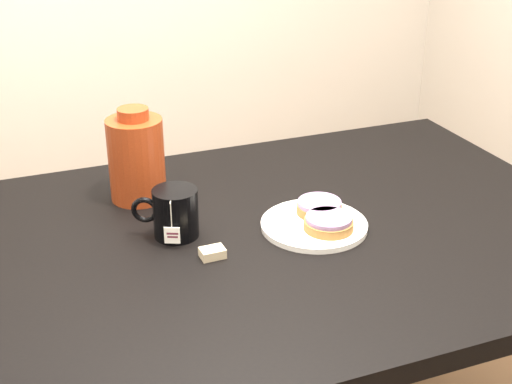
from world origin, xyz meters
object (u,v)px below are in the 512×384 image
teabag_pouch (212,253)px  bagel_package (136,158)px  plate (314,224)px  mug (174,213)px  bagel_back (319,207)px  bagel_front (329,223)px  table (254,270)px

teabag_pouch → bagel_package: 0.32m
plate → teabag_pouch: (-0.22, -0.04, 0.00)m
plate → mug: 0.28m
bagel_back → teabag_pouch: size_ratio=2.24×
plate → bagel_front: size_ratio=1.61×
bagel_front → teabag_pouch: 0.24m
mug → teabag_pouch: (0.04, -0.11, -0.04)m
bagel_front → mug: mug is taller
bagel_front → table: bearing=158.2°
mug → teabag_pouch: 0.12m
bagel_back → mug: bearing=172.8°
table → bagel_front: bearing=-21.8°
plate → bagel_package: (-0.29, 0.26, 0.09)m
bagel_back → bagel_front: (-0.01, -0.07, -0.00)m
table → bagel_front: (0.13, -0.05, 0.11)m
plate → mug: size_ratio=1.53×
plate → bagel_front: (0.01, -0.03, 0.02)m
table → mug: 0.20m
bagel_back → bagel_package: bearing=144.3°
table → bagel_package: bearing=125.2°
mug → bagel_package: (-0.03, 0.19, 0.04)m
bagel_back → teabag_pouch: bagel_back is taller
plate → mug: mug is taller
bagel_back → bagel_package: size_ratio=0.50×
plate → teabag_pouch: bearing=-171.1°
table → bagel_package: 0.35m
bagel_package → table: bearing=-54.8°
bagel_back → teabag_pouch: bearing=-164.5°
bagel_front → plate: bearing=113.5°
bagel_back → plate: bearing=-128.8°
plate → bagel_back: (0.03, 0.03, 0.02)m
bagel_package → teabag_pouch: bearing=-77.2°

